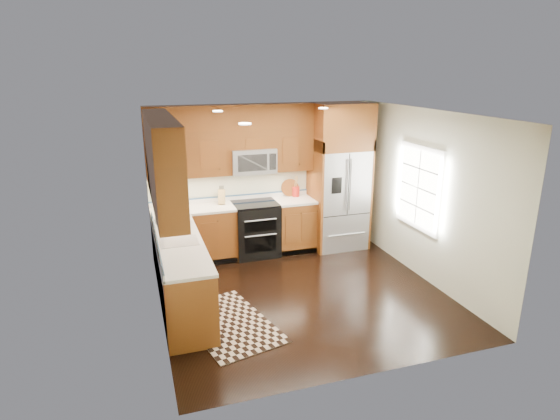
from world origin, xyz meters
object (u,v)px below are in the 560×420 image
object	(u,v)px
knife_block	(222,196)
refrigerator	(339,177)
rug	(229,323)
range	(256,229)
utensil_crock	(296,189)

from	to	relation	value
knife_block	refrigerator	bearing A→B (deg)	-5.49
refrigerator	rug	world-z (taller)	refrigerator
range	refrigerator	world-z (taller)	refrigerator
refrigerator	knife_block	size ratio (longest dim) A/B	8.32
rug	knife_block	bearing A→B (deg)	66.53
utensil_crock	rug	bearing A→B (deg)	-126.55
refrigerator	rug	bearing A→B (deg)	-139.55
range	rug	distance (m)	2.41
rug	knife_block	distance (m)	2.59
range	utensil_crock	xyz separation A→B (m)	(0.82, 0.22, 0.60)
refrigerator	rug	size ratio (longest dim) A/B	1.66
refrigerator	utensil_crock	distance (m)	0.81
range	refrigerator	size ratio (longest dim) A/B	0.36
rug	utensil_crock	xyz separation A→B (m)	(1.77, 2.39, 1.06)
utensil_crock	knife_block	bearing A→B (deg)	-177.71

